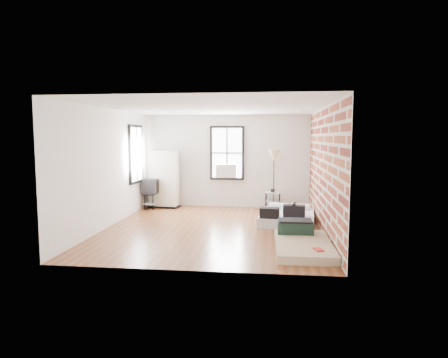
# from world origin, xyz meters

# --- Properties ---
(ground) EXTENTS (6.00, 6.00, 0.00)m
(ground) POSITION_xyz_m (0.00, 0.00, 0.00)
(ground) COLOR brown
(ground) RESTS_ON ground
(room_shell) EXTENTS (5.02, 6.02, 2.80)m
(room_shell) POSITION_xyz_m (0.23, 0.36, 1.74)
(room_shell) COLOR silver
(room_shell) RESTS_ON ground
(mattress_main) EXTENTS (1.48, 1.90, 0.57)m
(mattress_main) POSITION_xyz_m (1.74, 0.87, 0.16)
(mattress_main) COLOR white
(mattress_main) RESTS_ON ground
(mattress_bare) EXTENTS (1.06, 1.98, 0.42)m
(mattress_bare) POSITION_xyz_m (1.92, -1.39, 0.13)
(mattress_bare) COLOR #C8B690
(mattress_bare) RESTS_ON ground
(wardrobe) EXTENTS (0.91, 0.57, 1.72)m
(wardrobe) POSITION_xyz_m (-1.89, 2.65, 0.86)
(wardrobe) COLOR black
(wardrobe) RESTS_ON ground
(side_table) EXTENTS (0.48, 0.40, 0.60)m
(side_table) POSITION_xyz_m (1.40, 2.72, 0.40)
(side_table) COLOR black
(side_table) RESTS_ON ground
(floor_lamp) EXTENTS (0.38, 0.38, 1.76)m
(floor_lamp) POSITION_xyz_m (1.41, 2.65, 1.51)
(floor_lamp) COLOR black
(floor_lamp) RESTS_ON ground
(tv_stand) EXTENTS (0.47, 0.65, 0.91)m
(tv_stand) POSITION_xyz_m (-2.21, 2.40, 0.65)
(tv_stand) COLOR black
(tv_stand) RESTS_ON ground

